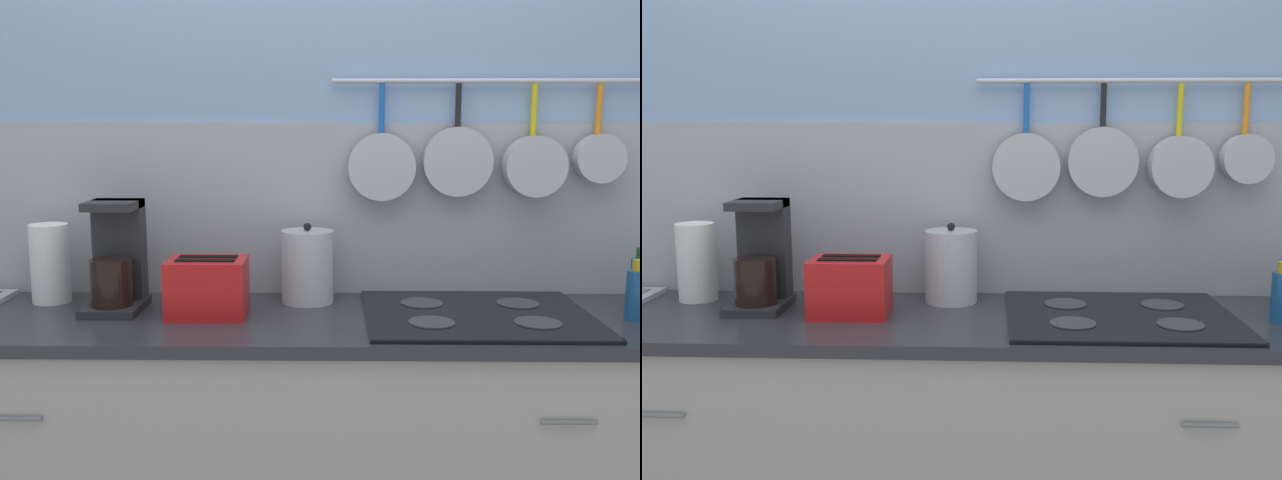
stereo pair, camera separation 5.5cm
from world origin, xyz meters
TOP-DOWN VIEW (x-y plane):
  - wall_back at (0.00, 0.32)m, footprint 7.20×0.16m
  - cabinet_base at (0.00, -0.00)m, footprint 2.79×0.54m
  - countertop at (0.00, 0.00)m, footprint 2.83×0.56m
  - paper_towel_roll at (-0.76, 0.16)m, footprint 0.12×0.12m
  - coffee_maker at (-0.53, 0.08)m, footprint 0.16×0.21m
  - toaster at (-0.25, 0.01)m, footprint 0.24×0.17m
  - kettle at (0.03, 0.17)m, footprint 0.16×0.16m
  - cooktop at (0.52, 0.01)m, footprint 0.63×0.52m
  - bottle_vinegar at (0.95, -0.02)m, footprint 0.06×0.06m
  - bottle_cooking_wine at (1.02, 0.12)m, footprint 0.06×0.06m

SIDE VIEW (x-z plane):
  - cabinet_base at x=0.00m, z-range 0.00..0.89m
  - countertop at x=0.00m, z-range 0.89..0.92m
  - cooktop at x=0.52m, z-range 0.92..0.93m
  - bottle_vinegar at x=0.95m, z-range 0.91..1.08m
  - bottle_cooking_wine at x=1.02m, z-range 0.91..1.09m
  - toaster at x=-0.25m, z-range 0.92..1.09m
  - kettle at x=0.03m, z-range 0.91..1.15m
  - paper_towel_roll at x=-0.76m, z-range 0.92..1.16m
  - coffee_maker at x=-0.53m, z-range 0.89..1.22m
  - wall_back at x=0.00m, z-range -0.02..2.58m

